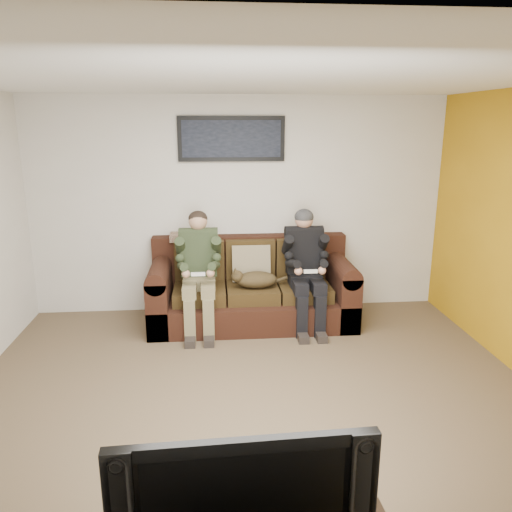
{
  "coord_description": "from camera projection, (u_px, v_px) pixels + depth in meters",
  "views": [
    {
      "loc": [
        -0.31,
        -3.75,
        2.28
      ],
      "look_at": [
        0.11,
        1.2,
        0.95
      ],
      "focal_mm": 35.0,
      "sensor_mm": 36.0,
      "label": 1
    }
  ],
  "objects": [
    {
      "name": "floor",
      "position": [
        255.0,
        401.0,
        4.23
      ],
      "size": [
        5.0,
        5.0,
        0.0
      ],
      "primitive_type": "plane",
      "color": "brown",
      "rests_on": "ground"
    },
    {
      "name": "ceiling",
      "position": [
        254.0,
        76.0,
        3.55
      ],
      "size": [
        5.0,
        5.0,
        0.0
      ],
      "primitive_type": "plane",
      "rotation": [
        3.14,
        0.0,
        0.0
      ],
      "color": "silver",
      "rests_on": "ground"
    },
    {
      "name": "wall_back",
      "position": [
        239.0,
        206.0,
        6.06
      ],
      "size": [
        5.0,
        0.0,
        5.0
      ],
      "primitive_type": "plane",
      "rotation": [
        1.57,
        0.0,
        0.0
      ],
      "color": "beige",
      "rests_on": "ground"
    },
    {
      "name": "wall_front",
      "position": [
        309.0,
        415.0,
        1.72
      ],
      "size": [
        5.0,
        0.0,
        5.0
      ],
      "primitive_type": "plane",
      "rotation": [
        -1.57,
        0.0,
        0.0
      ],
      "color": "beige",
      "rests_on": "ground"
    },
    {
      "name": "sofa",
      "position": [
        251.0,
        290.0,
        5.91
      ],
      "size": [
        2.34,
        1.01,
        0.96
      ],
      "color": "black",
      "rests_on": "ground"
    },
    {
      "name": "throw_pillow",
      "position": [
        251.0,
        263.0,
        5.87
      ],
      "size": [
        0.45,
        0.21,
        0.44
      ],
      "primitive_type": "cube",
      "rotation": [
        -0.21,
        0.0,
        0.0
      ],
      "color": "#807153",
      "rests_on": "sofa"
    },
    {
      "name": "throw_blanket",
      "position": [
        190.0,
        237.0,
        5.98
      ],
      "size": [
        0.48,
        0.23,
        0.09
      ],
      "primitive_type": "cube",
      "color": "tan",
      "rests_on": "sofa"
    },
    {
      "name": "person_left",
      "position": [
        199.0,
        264.0,
        5.57
      ],
      "size": [
        0.51,
        0.87,
        1.32
      ],
      "color": "olive",
      "rests_on": "sofa"
    },
    {
      "name": "person_right",
      "position": [
        306.0,
        261.0,
        5.67
      ],
      "size": [
        0.51,
        0.86,
        1.33
      ],
      "color": "black",
      "rests_on": "sofa"
    },
    {
      "name": "cat",
      "position": [
        255.0,
        279.0,
        5.63
      ],
      "size": [
        0.66,
        0.26,
        0.24
      ],
      "color": "#4D3B1E",
      "rests_on": "sofa"
    },
    {
      "name": "framed_poster",
      "position": [
        231.0,
        139.0,
        5.81
      ],
      "size": [
        1.25,
        0.05,
        0.52
      ],
      "color": "black",
      "rests_on": "wall_back"
    },
    {
      "name": "television",
      "position": [
        242.0,
        489.0,
        2.13
      ],
      "size": [
        1.1,
        0.19,
        0.63
      ],
      "primitive_type": "imported",
      "rotation": [
        0.0,
        0.0,
        0.04
      ],
      "color": "black",
      "rests_on": "tv_stand"
    }
  ]
}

